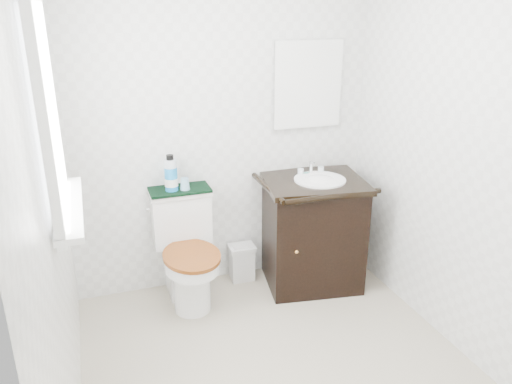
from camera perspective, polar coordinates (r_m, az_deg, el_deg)
floor at (r=3.05m, az=3.19°, el=-20.07°), size 2.40×2.40×0.00m
wall_back at (r=3.54m, az=-3.84°, el=7.69°), size 2.40×0.00×2.40m
wall_front at (r=1.52m, az=21.88°, el=-12.14°), size 2.40×0.00×2.40m
wall_left at (r=2.28m, az=-22.70°, el=-1.25°), size 0.00×2.40×2.40m
wall_right at (r=3.03m, az=23.32°, el=3.85°), size 0.00×2.40×2.40m
window at (r=2.43m, az=-22.89°, el=8.63°), size 0.02×0.70×0.90m
mirror at (r=3.69m, az=5.95°, el=12.09°), size 0.50×0.02×0.60m
toilet at (r=3.55m, az=-7.96°, el=-7.16°), size 0.43×0.63×0.78m
vanity at (r=3.72m, az=6.46°, el=-4.23°), size 0.79×0.70×0.92m
trash_bin at (r=3.85m, az=-1.62°, el=-8.00°), size 0.20×0.16×0.28m
towel at (r=3.48m, az=-8.72°, el=0.27°), size 0.42×0.22×0.02m
mouthwash_bottle at (r=3.41m, az=-9.71°, el=2.00°), size 0.09×0.09×0.25m
cup at (r=3.44m, az=-8.13°, el=0.93°), size 0.07×0.07×0.08m
soap_bar at (r=3.68m, az=5.76°, el=2.15°), size 0.06×0.04×0.02m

